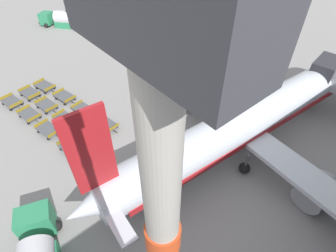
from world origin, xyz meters
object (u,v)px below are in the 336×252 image
Objects in this scene: baggage_dolly_row_mid_a_col_d at (89,135)px; baggage_dolly_row_mid_b_col_c at (84,110)px; fuel_tanker_secondary at (64,20)px; airplane at (248,121)px; baggage_dolly_row_mid_a_col_b at (47,105)px; baggage_dolly_row_mid_b_col_b at (65,97)px; baggage_dolly_row_near_col_c at (48,130)px; baggage_dolly_row_near_col_a at (12,102)px; baggage_dolly_row_mid_a_col_a at (30,93)px; baggage_dolly_row_near_col_b at (29,115)px; baggage_dolly_row_mid_b_col_d at (106,124)px; baggage_dolly_row_mid_a_col_c at (66,119)px; baggage_dolly_row_near_col_d at (72,147)px; baggage_dolly_row_mid_b_col_a at (45,86)px.

baggage_dolly_row_mid_b_col_c is at bearing 159.44° from baggage_dolly_row_mid_a_col_d.
airplane is at bearing 1.48° from fuel_tanker_secondary.
baggage_dolly_row_mid_a_col_d is 1.00× the size of baggage_dolly_row_mid_b_col_c.
baggage_dolly_row_mid_a_col_b and baggage_dolly_row_mid_b_col_b have the same top height.
fuel_tanker_secondary is 2.19× the size of baggage_dolly_row_near_col_c.
baggage_dolly_row_near_col_a is 1.00× the size of baggage_dolly_row_mid_a_col_b.
baggage_dolly_row_near_col_c is 1.00× the size of baggage_dolly_row_mid_a_col_a.
baggage_dolly_row_mid_a_col_d and baggage_dolly_row_mid_b_col_b have the same top height.
baggage_dolly_row_near_col_b is 1.00× the size of baggage_dolly_row_mid_b_col_d.
baggage_dolly_row_mid_a_col_d is (12.23, 2.23, 0.00)m from baggage_dolly_row_mid_a_col_a.
baggage_dolly_row_mid_a_col_c is at bearing -140.62° from baggage_dolly_row_mid_b_col_d.
baggage_dolly_row_near_col_c is 1.00× the size of baggage_dolly_row_mid_b_col_c.
baggage_dolly_row_near_col_b is at bearing -169.55° from baggage_dolly_row_near_col_c.
baggage_dolly_row_near_col_c is at bearing 11.21° from baggage_dolly_row_near_col_a.
baggage_dolly_row_near_col_d is 1.00× the size of baggage_dolly_row_mid_b_col_d.
baggage_dolly_row_mid_a_col_c is (27.45, -12.17, -0.87)m from fuel_tanker_secondary.
baggage_dolly_row_mid_a_col_b is at bearing -140.11° from baggage_dolly_row_mid_b_col_c.
baggage_dolly_row_near_col_b is at bearing -169.19° from baggage_dolly_row_near_col_d.
baggage_dolly_row_near_col_d is at bearing -22.92° from fuel_tanker_secondary.
baggage_dolly_row_near_col_c is at bearing -19.01° from baggage_dolly_row_mid_a_col_b.
baggage_dolly_row_mid_b_col_a is at bearing -168.83° from baggage_dolly_row_mid_b_col_d.
baggage_dolly_row_mid_b_col_c is at bearing 26.61° from baggage_dolly_row_mid_a_col_a.
baggage_dolly_row_mid_a_col_c is 4.28m from baggage_dolly_row_mid_a_col_d.
baggage_dolly_row_near_col_b and baggage_dolly_row_mid_b_col_c have the same top height.
baggage_dolly_row_mid_a_col_c is (3.59, 3.00, 0.00)m from baggage_dolly_row_near_col_b.
baggage_dolly_row_mid_b_col_c is (3.35, 5.47, 0.00)m from baggage_dolly_row_near_col_b.
baggage_dolly_row_near_col_c is at bearing -168.86° from baggage_dolly_row_near_col_d.
baggage_dolly_row_near_col_a and baggage_dolly_row_near_col_c have the same top height.
baggage_dolly_row_mid_b_col_b is (-0.73, 4.80, 0.00)m from baggage_dolly_row_near_col_b.
baggage_dolly_row_mid_a_col_c is at bearing 163.14° from baggage_dolly_row_near_col_d.
airplane is 10.82× the size of baggage_dolly_row_mid_b_col_c.
baggage_dolly_row_mid_b_col_d is at bearing 9.48° from baggage_dolly_row_mid_b_col_b.
baggage_dolly_row_mid_a_col_b is 1.00× the size of baggage_dolly_row_mid_b_col_c.
baggage_dolly_row_near_col_c and baggage_dolly_row_mid_a_col_d have the same top height.
baggage_dolly_row_mid_b_col_b is 1.00× the size of baggage_dolly_row_mid_b_col_c.
baggage_dolly_row_near_col_c and baggage_dolly_row_mid_a_col_b have the same top height.
baggage_dolly_row_mid_b_col_b is at bearing 98.65° from baggage_dolly_row_near_col_b.
baggage_dolly_row_near_col_a is (19.84, -16.02, -0.87)m from fuel_tanker_secondary.
fuel_tanker_secondary is 2.19× the size of baggage_dolly_row_mid_b_col_a.
baggage_dolly_row_mid_a_col_d is at bearing 10.39° from baggage_dolly_row_mid_a_col_b.
baggage_dolly_row_mid_a_col_d is at bearing 39.11° from baggage_dolly_row_near_col_c.
baggage_dolly_row_near_col_d is at bearing -16.86° from baggage_dolly_row_mid_a_col_c.
fuel_tanker_secondary is 2.20× the size of baggage_dolly_row_mid_b_col_d.
baggage_dolly_row_mid_a_col_c is at bearing -5.05° from baggage_dolly_row_mid_b_col_a.
baggage_dolly_row_near_col_a and baggage_dolly_row_mid_b_col_d have the same top height.
baggage_dolly_row_mid_a_col_a is (19.43, -13.59, -0.87)m from fuel_tanker_secondary.
baggage_dolly_row_mid_a_col_d is at bearing -132.41° from airplane.
baggage_dolly_row_mid_b_col_d is (-11.75, -10.12, -2.71)m from airplane.
baggage_dolly_row_mid_a_col_a is 1.00× the size of baggage_dolly_row_mid_a_col_d.
baggage_dolly_row_near_col_c is at bearing -5.60° from baggage_dolly_row_mid_a_col_a.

